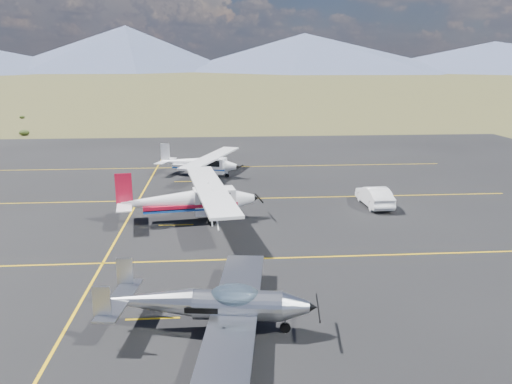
# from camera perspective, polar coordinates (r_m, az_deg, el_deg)

# --- Properties ---
(ground) EXTENTS (1600.00, 1600.00, 0.00)m
(ground) POSITION_cam_1_polar(r_m,az_deg,el_deg) (22.36, -2.85, -9.68)
(ground) COLOR #383D1C
(ground) RESTS_ON ground
(apron) EXTENTS (72.00, 72.00, 0.02)m
(apron) POSITION_cam_1_polar(r_m,az_deg,el_deg) (28.88, -3.25, -3.98)
(apron) COLOR black
(apron) RESTS_ON ground
(aircraft_low_wing) EXTENTS (7.23, 10.01, 2.16)m
(aircraft_low_wing) POSITION_cam_1_polar(r_m,az_deg,el_deg) (17.83, -4.85, -12.66)
(aircraft_low_wing) COLOR silver
(aircraft_low_wing) RESTS_ON apron
(aircraft_cessna) EXTENTS (7.42, 12.25, 3.09)m
(aircraft_cessna) POSITION_cam_1_polar(r_m,az_deg,el_deg) (29.72, -7.55, -0.78)
(aircraft_cessna) COLOR white
(aircraft_cessna) RESTS_ON apron
(aircraft_plain) EXTENTS (7.17, 9.97, 2.57)m
(aircraft_plain) POSITION_cam_1_polar(r_m,az_deg,el_deg) (41.65, -6.44, 3.37)
(aircraft_plain) COLOR white
(aircraft_plain) RESTS_ON apron
(sedan) EXTENTS (1.55, 4.07, 1.32)m
(sedan) POSITION_cam_1_polar(r_m,az_deg,el_deg) (33.67, 13.39, -0.46)
(sedan) COLOR white
(sedan) RESTS_ON apron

